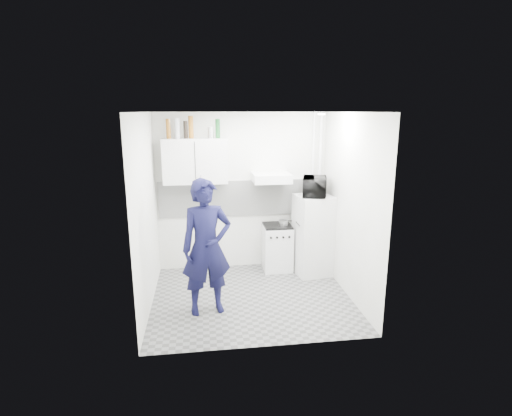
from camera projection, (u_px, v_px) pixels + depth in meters
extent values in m
plane|color=slate|center=(252.00, 297.00, 5.75)|extent=(2.80, 2.80, 0.00)
plane|color=white|center=(251.00, 112.00, 5.14)|extent=(2.80, 2.80, 0.00)
plane|color=white|center=(242.00, 192.00, 6.65)|extent=(2.80, 0.00, 2.80)
plane|color=white|center=(146.00, 213.00, 5.26)|extent=(0.00, 2.60, 2.60)
plane|color=white|center=(350.00, 207.00, 5.63)|extent=(0.00, 2.60, 2.60)
imported|color=black|center=(207.00, 247.00, 5.15)|extent=(0.73, 0.55, 1.80)
cube|color=white|center=(277.00, 248.00, 6.70)|extent=(0.47, 0.47, 0.75)
cube|color=white|center=(313.00, 235.00, 6.47)|extent=(0.62, 0.62, 1.31)
cube|color=black|center=(277.00, 226.00, 6.61)|extent=(0.45, 0.45, 0.03)
cylinder|color=silver|center=(283.00, 223.00, 6.57)|extent=(0.15, 0.15, 0.09)
imported|color=black|center=(315.00, 187.00, 6.28)|extent=(0.61, 0.49, 0.30)
cylinder|color=brown|center=(168.00, 129.00, 6.08)|extent=(0.07, 0.07, 0.30)
cylinder|color=#B2B7BC|center=(177.00, 128.00, 6.10)|extent=(0.08, 0.08, 0.31)
cylinder|color=black|center=(186.00, 130.00, 6.12)|extent=(0.06, 0.06, 0.27)
cylinder|color=brown|center=(191.00, 127.00, 6.12)|extent=(0.08, 0.08, 0.34)
cylinder|color=silver|center=(211.00, 133.00, 6.18)|extent=(0.09, 0.09, 0.17)
cylinder|color=#144C1E|center=(218.00, 129.00, 6.18)|extent=(0.07, 0.07, 0.29)
cube|color=white|center=(195.00, 161.00, 6.25)|extent=(1.00, 0.35, 0.70)
cube|color=white|center=(271.00, 178.00, 6.40)|extent=(0.60, 0.50, 0.14)
cube|color=white|center=(242.00, 198.00, 6.66)|extent=(2.74, 0.03, 0.60)
cylinder|color=white|center=(319.00, 191.00, 6.74)|extent=(0.05, 0.05, 2.60)
cylinder|color=white|center=(312.00, 191.00, 6.72)|extent=(0.04, 0.04, 2.60)
cylinder|color=white|center=(321.00, 114.00, 5.47)|extent=(0.10, 0.10, 0.02)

